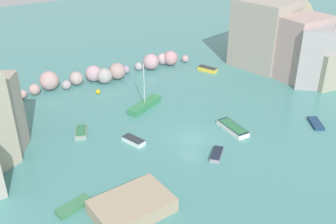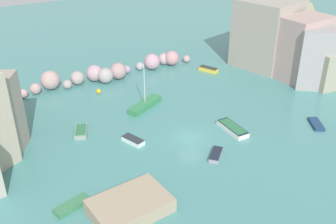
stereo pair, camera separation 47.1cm
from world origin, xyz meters
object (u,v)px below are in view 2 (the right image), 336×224
object	(u,v)px
moored_boat_1	(145,105)
moored_boat_3	(216,155)
moored_boat_6	(72,206)
moored_boat_7	(316,124)
moored_boat_2	(233,128)
moored_boat_0	(133,140)
moored_boat_4	(81,131)
stone_dock	(130,206)
moored_boat_5	(208,69)
channel_buoy	(99,91)

from	to	relation	value
moored_boat_1	moored_boat_3	size ratio (longest dim) A/B	2.30
moored_boat_6	moored_boat_7	size ratio (longest dim) A/B	1.06
moored_boat_1	moored_boat_7	size ratio (longest dim) A/B	1.94
moored_boat_2	moored_boat_3	world-z (taller)	moored_boat_2
moored_boat_0	moored_boat_4	size ratio (longest dim) A/B	0.89
moored_boat_3	moored_boat_6	world-z (taller)	moored_boat_3
stone_dock	moored_boat_5	bearing A→B (deg)	43.32
moored_boat_5	moored_boat_2	bearing A→B (deg)	128.68
stone_dock	channel_buoy	size ratio (longest dim) A/B	9.90
moored_boat_4	moored_boat_7	bearing A→B (deg)	86.18
moored_boat_2	moored_boat_7	distance (m)	10.54
stone_dock	moored_boat_3	distance (m)	12.06
moored_boat_1	moored_boat_4	bearing A→B (deg)	-14.32
stone_dock	moored_boat_7	size ratio (longest dim) A/B	2.09
channel_buoy	moored_boat_7	distance (m)	29.56
moored_boat_1	moored_boat_4	xyz separation A→B (m)	(-9.57, -2.12, -0.16)
stone_dock	moored_boat_1	xyz separation A→B (m)	(10.22, 17.22, -0.25)
moored_boat_7	moored_boat_1	bearing A→B (deg)	-101.88
channel_buoy	moored_boat_0	world-z (taller)	channel_buoy
moored_boat_3	moored_boat_5	world-z (taller)	moored_boat_5
moored_boat_0	moored_boat_4	bearing A→B (deg)	22.26
moored_boat_1	moored_boat_7	world-z (taller)	moored_boat_1
moored_boat_2	moored_boat_4	world-z (taller)	moored_boat_2
stone_dock	moored_boat_4	bearing A→B (deg)	87.54
stone_dock	moored_boat_6	world-z (taller)	stone_dock
channel_buoy	moored_boat_4	size ratio (longest dim) A/B	0.20
stone_dock	moored_boat_7	bearing A→B (deg)	5.46
moored_boat_5	moored_boat_6	world-z (taller)	moored_boat_5
stone_dock	moored_boat_2	xyz separation A→B (m)	(16.58, 6.62, -0.35)
stone_dock	moored_boat_7	distance (m)	26.41
moored_boat_3	moored_boat_4	xyz separation A→B (m)	(-10.97, 11.91, 0.02)
channel_buoy	moored_boat_2	bearing A→B (deg)	-60.45
moored_boat_6	stone_dock	bearing A→B (deg)	-52.05
stone_dock	channel_buoy	world-z (taller)	stone_dock
stone_dock	moored_boat_4	distance (m)	15.12
stone_dock	moored_boat_1	distance (m)	20.03
moored_boat_0	moored_boat_5	world-z (taller)	moored_boat_5
channel_buoy	moored_boat_2	distance (m)	20.49
moored_boat_5	moored_boat_7	world-z (taller)	moored_boat_5
moored_boat_5	moored_boat_7	bearing A→B (deg)	158.61
moored_boat_0	moored_boat_5	bearing A→B (deg)	-75.99
moored_boat_1	moored_boat_5	bearing A→B (deg)	176.42
moored_boat_0	moored_boat_5	distance (m)	23.95
moored_boat_5	moored_boat_7	size ratio (longest dim) A/B	1.02
moored_boat_4	moored_boat_6	distance (m)	13.00
moored_boat_6	moored_boat_7	xyz separation A→B (m)	(30.59, -0.57, -0.07)
stone_dock	moored_boat_4	size ratio (longest dim) A/B	2.03
moored_boat_3	moored_boat_7	xyz separation A→B (m)	(14.66, -0.67, -0.07)
moored_boat_0	moored_boat_7	size ratio (longest dim) A/B	0.92
moored_boat_4	moored_boat_7	xyz separation A→B (m)	(25.64, -12.59, -0.09)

